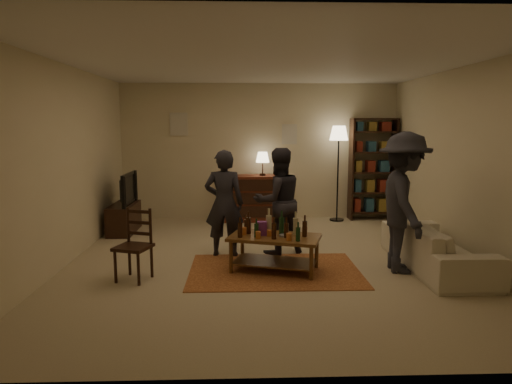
{
  "coord_description": "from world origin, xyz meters",
  "views": [
    {
      "loc": [
        -0.39,
        -6.18,
        1.89
      ],
      "look_at": [
        -0.17,
        0.1,
        0.96
      ],
      "focal_mm": 32.0,
      "sensor_mm": 36.0,
      "label": 1
    }
  ],
  "objects_px": {
    "coffee_table": "(274,240)",
    "person_by_sofa": "(404,203)",
    "floor_lamp": "(339,140)",
    "bookshelf": "(372,168)",
    "sofa": "(436,245)",
    "dining_chair": "(135,242)",
    "person_left": "(224,203)",
    "person_right": "(278,201)",
    "tv_stand": "(124,211)",
    "dresser": "(250,197)"
  },
  "relations": [
    {
      "from": "coffee_table",
      "to": "person_by_sofa",
      "type": "relative_size",
      "value": 0.71
    },
    {
      "from": "floor_lamp",
      "to": "person_by_sofa",
      "type": "xyz_separation_m",
      "value": [
        0.17,
        -3.16,
        -0.69
      ]
    },
    {
      "from": "bookshelf",
      "to": "floor_lamp",
      "type": "bearing_deg",
      "value": -169.75
    },
    {
      "from": "floor_lamp",
      "to": "sofa",
      "type": "bearing_deg",
      "value": -77.56
    },
    {
      "from": "coffee_table",
      "to": "dining_chair",
      "type": "xyz_separation_m",
      "value": [
        -1.72,
        -0.24,
        0.05
      ]
    },
    {
      "from": "dining_chair",
      "to": "bookshelf",
      "type": "distance_m",
      "value": 5.28
    },
    {
      "from": "coffee_table",
      "to": "bookshelf",
      "type": "bearing_deg",
      "value": 55.81
    },
    {
      "from": "person_left",
      "to": "person_right",
      "type": "distance_m",
      "value": 0.8
    },
    {
      "from": "sofa",
      "to": "person_by_sofa",
      "type": "height_order",
      "value": "person_by_sofa"
    },
    {
      "from": "person_by_sofa",
      "to": "tv_stand",
      "type": "bearing_deg",
      "value": 65.96
    },
    {
      "from": "dining_chair",
      "to": "dresser",
      "type": "distance_m",
      "value": 3.73
    },
    {
      "from": "sofa",
      "to": "person_right",
      "type": "bearing_deg",
      "value": 69.02
    },
    {
      "from": "dresser",
      "to": "person_by_sofa",
      "type": "xyz_separation_m",
      "value": [
        1.89,
        -3.22,
        0.43
      ]
    },
    {
      "from": "dresser",
      "to": "coffee_table",
      "type": "bearing_deg",
      "value": -85.78
    },
    {
      "from": "person_by_sofa",
      "to": "dresser",
      "type": "bearing_deg",
      "value": 35.5
    },
    {
      "from": "sofa",
      "to": "person_by_sofa",
      "type": "bearing_deg",
      "value": 102.24
    },
    {
      "from": "dresser",
      "to": "floor_lamp",
      "type": "bearing_deg",
      "value": -2.11
    },
    {
      "from": "dresser",
      "to": "floor_lamp",
      "type": "distance_m",
      "value": 2.05
    },
    {
      "from": "bookshelf",
      "to": "sofa",
      "type": "bearing_deg",
      "value": -90.82
    },
    {
      "from": "tv_stand",
      "to": "sofa",
      "type": "xyz_separation_m",
      "value": [
        4.64,
        -2.2,
        -0.08
      ]
    },
    {
      "from": "person_right",
      "to": "floor_lamp",
      "type": "bearing_deg",
      "value": -140.92
    },
    {
      "from": "dresser",
      "to": "bookshelf",
      "type": "bearing_deg",
      "value": 1.57
    },
    {
      "from": "person_right",
      "to": "person_by_sofa",
      "type": "distance_m",
      "value": 1.78
    },
    {
      "from": "dining_chair",
      "to": "floor_lamp",
      "type": "height_order",
      "value": "floor_lamp"
    },
    {
      "from": "bookshelf",
      "to": "dresser",
      "type": "bearing_deg",
      "value": -178.43
    },
    {
      "from": "tv_stand",
      "to": "floor_lamp",
      "type": "xyz_separation_m",
      "value": [
        3.97,
        0.85,
        1.21
      ]
    },
    {
      "from": "tv_stand",
      "to": "coffee_table",
      "type": "bearing_deg",
      "value": -42.31
    },
    {
      "from": "dining_chair",
      "to": "dresser",
      "type": "xyz_separation_m",
      "value": [
        1.49,
        3.42,
        0.01
      ]
    },
    {
      "from": "coffee_table",
      "to": "person_left",
      "type": "distance_m",
      "value": 1.05
    },
    {
      "from": "coffee_table",
      "to": "dresser",
      "type": "height_order",
      "value": "dresser"
    },
    {
      "from": "coffee_table",
      "to": "dresser",
      "type": "xyz_separation_m",
      "value": [
        -0.23,
        3.18,
        0.06
      ]
    },
    {
      "from": "person_left",
      "to": "person_right",
      "type": "bearing_deg",
      "value": -167.05
    },
    {
      "from": "dresser",
      "to": "person_left",
      "type": "xyz_separation_m",
      "value": [
        -0.43,
        -2.45,
        0.3
      ]
    },
    {
      "from": "dining_chair",
      "to": "tv_stand",
      "type": "xyz_separation_m",
      "value": [
        -0.77,
        2.5,
        -0.08
      ]
    },
    {
      "from": "dresser",
      "to": "sofa",
      "type": "xyz_separation_m",
      "value": [
        2.39,
        -3.11,
        -0.17
      ]
    },
    {
      "from": "dining_chair",
      "to": "dresser",
      "type": "relative_size",
      "value": 0.65
    },
    {
      "from": "person_by_sofa",
      "to": "person_left",
      "type": "bearing_deg",
      "value": 76.71
    },
    {
      "from": "dresser",
      "to": "person_right",
      "type": "height_order",
      "value": "person_right"
    },
    {
      "from": "coffee_table",
      "to": "person_left",
      "type": "bearing_deg",
      "value": 132.43
    },
    {
      "from": "tv_stand",
      "to": "dresser",
      "type": "distance_m",
      "value": 2.43
    },
    {
      "from": "dining_chair",
      "to": "person_by_sofa",
      "type": "height_order",
      "value": "person_by_sofa"
    },
    {
      "from": "person_left",
      "to": "dresser",
      "type": "bearing_deg",
      "value": -95.54
    },
    {
      "from": "person_left",
      "to": "floor_lamp",
      "type": "bearing_deg",
      "value": -127.59
    },
    {
      "from": "floor_lamp",
      "to": "dresser",
      "type": "bearing_deg",
      "value": 177.89
    },
    {
      "from": "tv_stand",
      "to": "bookshelf",
      "type": "xyz_separation_m",
      "value": [
        4.69,
        0.98,
        0.65
      ]
    },
    {
      "from": "floor_lamp",
      "to": "person_by_sofa",
      "type": "height_order",
      "value": "floor_lamp"
    },
    {
      "from": "dining_chair",
      "to": "person_left",
      "type": "relative_size",
      "value": 0.58
    },
    {
      "from": "coffee_table",
      "to": "person_left",
      "type": "xyz_separation_m",
      "value": [
        -0.66,
        0.73,
        0.36
      ]
    },
    {
      "from": "person_right",
      "to": "person_left",
      "type": "bearing_deg",
      "value": -11.39
    },
    {
      "from": "bookshelf",
      "to": "person_by_sofa",
      "type": "bearing_deg",
      "value": -99.42
    }
  ]
}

